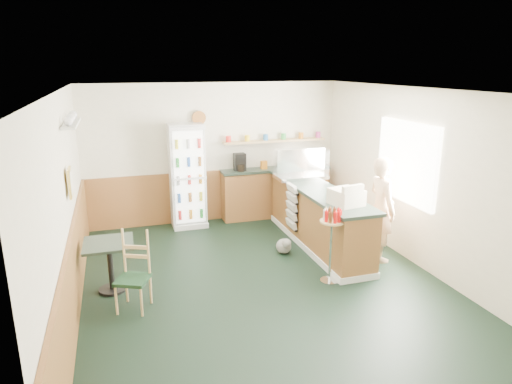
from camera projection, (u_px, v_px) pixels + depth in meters
name	position (u px, v px, depth m)	size (l,w,h in m)	color
ground	(262.00, 283.00, 6.54)	(6.00, 6.00, 0.00)	black
room_envelope	(233.00, 169.00, 6.73)	(5.04, 6.02, 2.72)	beige
service_counter	(318.00, 220.00, 7.79)	(0.68, 3.01, 1.01)	brown
back_counter	(275.00, 190.00, 9.31)	(2.24, 0.42, 1.69)	brown
drinks_fridge	(187.00, 176.00, 8.62)	(0.65, 0.54, 1.97)	silver
display_case	(301.00, 164.00, 8.29)	(0.93, 0.48, 0.53)	silver
cash_register	(346.00, 197.00, 6.75)	(0.41, 0.43, 0.24)	beige
shopkeeper	(381.00, 209.00, 7.14)	(0.56, 0.40, 1.67)	tan
condiment_stand	(332.00, 233.00, 6.38)	(0.35, 0.35, 1.08)	silver
newspaper_rack	(292.00, 207.00, 7.92)	(0.09, 0.40, 0.81)	black
cafe_table	(110.00, 257.00, 6.17)	(0.66, 0.66, 0.72)	black
cafe_chair	(132.00, 268.00, 5.77)	(0.50, 0.51, 1.02)	black
dog_doorstop	(284.00, 246.00, 7.50)	(0.25, 0.32, 0.30)	gray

